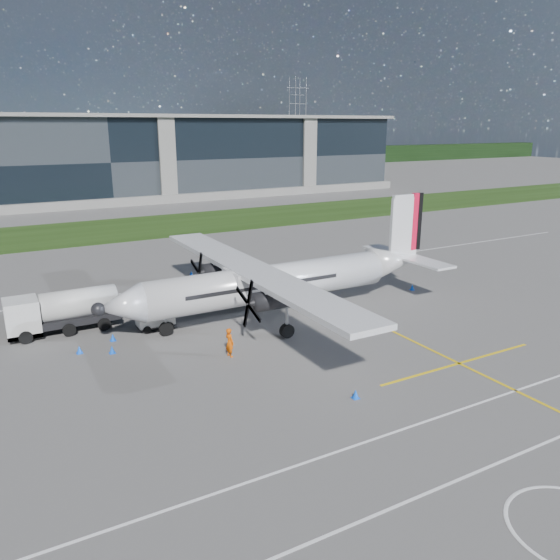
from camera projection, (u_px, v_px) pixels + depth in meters
The scene contains 17 objects.
ground at pixel (169, 236), 69.91m from camera, with size 400.00×400.00×0.00m, color #565452.
grass_strip at pixel (151, 226), 76.62m from camera, with size 400.00×18.00×0.04m, color #1B340E.
terminal_building at pixel (99, 160), 101.44m from camera, with size 120.00×20.00×15.00m, color black.
tree_line at pixel (56, 164), 153.05m from camera, with size 400.00×6.00×6.00m, color black.
pylon_east at pixel (297, 121), 197.98m from camera, with size 9.00×4.60×30.00m, color gray, non-canonical shape.
yellow_taxiway_centerline at pixel (315, 294), 46.13m from camera, with size 0.20×70.00×0.01m, color yellow.
white_lane_line at pixel (547, 442), 24.57m from camera, with size 90.00×0.15×0.01m, color white.
turboprop_aircraft at pixel (282, 260), 40.07m from camera, with size 26.90×27.89×8.37m, color silver, non-canonical shape.
fuel_tanker_truck at pixel (55, 313), 37.14m from camera, with size 7.70×2.50×2.89m, color silver, non-canonical shape.
baggage_tug at pixel (155, 318), 38.12m from camera, with size 2.66×1.60×1.60m, color white, non-canonical shape.
ground_crew_person at pixel (229, 340), 33.42m from camera, with size 0.86×0.62×2.12m, color #F25907.
safety_cone_nose_port at pixel (112, 349), 34.09m from camera, with size 0.36×0.36×0.50m, color blue.
safety_cone_fwd at pixel (79, 350), 34.08m from camera, with size 0.36×0.36×0.50m, color blue.
safety_cone_stbdwing at pixel (191, 274), 51.44m from camera, with size 0.36×0.36×0.50m, color blue.
safety_cone_portwing at pixel (355, 394), 28.48m from camera, with size 0.36×0.36×0.50m, color blue.
safety_cone_nose_stbd at pixel (113, 337), 36.06m from camera, with size 0.36×0.36×0.50m, color blue.
safety_cone_tail at pixel (412, 287), 47.13m from camera, with size 0.36×0.36×0.50m, color blue.
Camera 1 is at (-21.04, -27.01, 13.80)m, focal length 35.00 mm.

